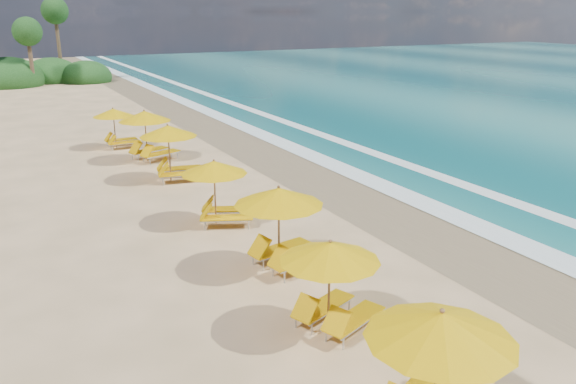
% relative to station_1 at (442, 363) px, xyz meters
% --- Properties ---
extents(ground, '(160.00, 160.00, 0.00)m').
position_rel_station_1_xyz_m(ground, '(2.28, 9.59, -1.35)').
color(ground, '#D9B27F').
rests_on(ground, ground).
extents(wet_sand, '(4.00, 160.00, 0.01)m').
position_rel_station_1_xyz_m(wet_sand, '(6.28, 9.59, -1.35)').
color(wet_sand, '#8B7852').
rests_on(wet_sand, ground).
extents(surf_foam, '(4.00, 160.00, 0.01)m').
position_rel_station_1_xyz_m(surf_foam, '(8.98, 9.59, -1.33)').
color(surf_foam, white).
rests_on(surf_foam, ground).
extents(station_1, '(3.17, 3.15, 2.41)m').
position_rel_station_1_xyz_m(station_1, '(0.00, 0.00, 0.00)').
color(station_1, olive).
rests_on(station_1, ground).
extents(station_2, '(2.83, 2.79, 2.19)m').
position_rel_station_1_xyz_m(station_2, '(0.22, 3.57, -0.12)').
color(station_2, olive).
rests_on(station_2, ground).
extents(station_3, '(2.88, 2.74, 2.41)m').
position_rel_station_1_xyz_m(station_3, '(0.73, 6.86, -0.00)').
color(station_3, olive).
rests_on(station_3, ground).
extents(station_4, '(2.87, 2.84, 2.20)m').
position_rel_station_1_xyz_m(station_4, '(0.49, 10.94, -0.12)').
color(station_4, olive).
rests_on(station_4, ground).
extents(station_5, '(2.89, 2.78, 2.38)m').
position_rel_station_1_xyz_m(station_5, '(0.68, 16.64, -0.02)').
color(station_5, olive).
rests_on(station_5, ground).
extents(station_6, '(3.12, 3.06, 2.43)m').
position_rel_station_1_xyz_m(station_6, '(0.65, 20.37, 0.01)').
color(station_6, olive).
rests_on(station_6, ground).
extents(station_7, '(2.27, 2.09, 2.09)m').
position_rel_station_1_xyz_m(station_7, '(-0.10, 23.78, -0.18)').
color(station_7, olive).
rests_on(station_7, ground).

